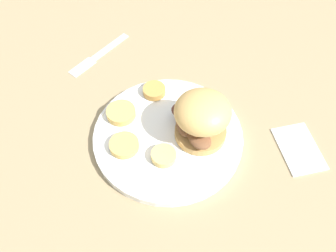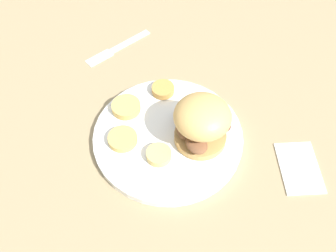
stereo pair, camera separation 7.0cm
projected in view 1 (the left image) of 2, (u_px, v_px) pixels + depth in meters
ground_plane at (168, 139)px, 0.73m from camera, size 4.00×4.00×0.00m
dinner_plate at (168, 136)px, 0.72m from camera, size 0.27×0.27×0.02m
sandwich at (202, 117)px, 0.67m from camera, size 0.11×0.11×0.09m
potato_round_0 at (121, 113)px, 0.74m from camera, size 0.06×0.06×0.01m
potato_round_1 at (164, 156)px, 0.68m from camera, size 0.04×0.04×0.01m
potato_round_2 at (124, 145)px, 0.70m from camera, size 0.05×0.05×0.01m
potato_round_3 at (154, 91)px, 0.77m from camera, size 0.04×0.04×0.01m
fork at (99, 55)px, 0.86m from camera, size 0.08×0.16×0.00m
napkin at (299, 148)px, 0.71m from camera, size 0.11×0.12×0.01m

